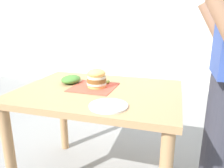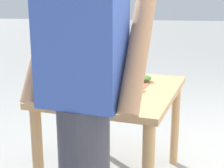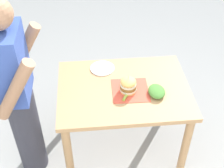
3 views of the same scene
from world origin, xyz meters
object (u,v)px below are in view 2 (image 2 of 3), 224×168
patio_table (117,105)px  side_plate_with_forks (72,89)px  side_salad (140,78)px  sandwich (124,78)px  diner_across_table (83,108)px  pickle_spear (135,87)px

patio_table → side_plate_with_forks: bearing=30.2°
side_plate_with_forks → side_salad: 0.57m
patio_table → sandwich: 0.20m
side_salad → side_plate_with_forks: bearing=48.0°
side_plate_with_forks → diner_across_table: size_ratio=0.13×
diner_across_table → sandwich: bearing=-84.5°
pickle_spear → diner_across_table: diner_across_table is taller
sandwich → pickle_spear: 0.11m
pickle_spear → side_plate_with_forks: 0.44m
pickle_spear → diner_across_table: size_ratio=0.04×
diner_across_table → pickle_spear: bearing=-90.3°
patio_table → pickle_spear: (-0.14, 0.01, 0.14)m
sandwich → diner_across_table: diner_across_table is taller
patio_table → side_plate_with_forks: 0.35m
pickle_spear → side_salad: size_ratio=0.41×
pickle_spear → side_salad: (0.03, -0.27, 0.01)m
sandwich → diner_across_table: bearing=95.5°
sandwich → side_plate_with_forks: size_ratio=0.77×
sandwich → diner_across_table: size_ratio=0.10×
sandwich → pickle_spear: size_ratio=2.31×
patio_table → sandwich: (-0.05, -0.03, 0.20)m
patio_table → side_plate_with_forks: size_ratio=5.09×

